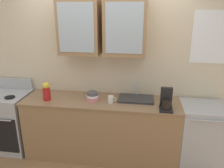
% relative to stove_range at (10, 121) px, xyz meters
% --- Properties ---
extents(ground_plane, '(10.00, 10.00, 0.00)m').
position_rel_stove_range_xyz_m(ground_plane, '(1.51, 0.00, -0.47)').
color(ground_plane, '#936B47').
extents(back_wall_unit, '(4.00, 0.43, 2.58)m').
position_rel_stove_range_xyz_m(back_wall_unit, '(1.52, 0.32, 0.97)').
color(back_wall_unit, beige).
rests_on(back_wall_unit, ground_plane).
extents(counter, '(2.29, 0.64, 0.93)m').
position_rel_stove_range_xyz_m(counter, '(1.51, 0.00, -0.01)').
color(counter, '#93704C').
rests_on(counter, ground_plane).
extents(stove_range, '(0.65, 0.65, 1.11)m').
position_rel_stove_range_xyz_m(stove_range, '(0.00, 0.00, 0.00)').
color(stove_range, '#ADAFB5').
rests_on(stove_range, ground_plane).
extents(sink_faucet, '(0.51, 0.33, 0.23)m').
position_rel_stove_range_xyz_m(sink_faucet, '(2.02, 0.09, 0.48)').
color(sink_faucet, '#2D2D30').
rests_on(sink_faucet, counter).
extents(bowl_stack, '(0.18, 0.18, 0.12)m').
position_rel_stove_range_xyz_m(bowl_stack, '(1.39, -0.01, 0.51)').
color(bowl_stack, '#D87F84').
rests_on(bowl_stack, counter).
extents(vase, '(0.11, 0.11, 0.27)m').
position_rel_stove_range_xyz_m(vase, '(0.73, -0.10, 0.59)').
color(vase, '#B21E1E').
rests_on(vase, counter).
extents(cup_near_sink, '(0.12, 0.08, 0.10)m').
position_rel_stove_range_xyz_m(cup_near_sink, '(1.67, -0.07, 0.51)').
color(cup_near_sink, silver).
rests_on(cup_near_sink, counter).
extents(dishwasher, '(0.63, 0.62, 0.93)m').
position_rel_stove_range_xyz_m(dishwasher, '(2.96, -0.00, -0.01)').
color(dishwasher, '#ADAFB5').
rests_on(dishwasher, ground_plane).
extents(coffee_maker, '(0.17, 0.20, 0.29)m').
position_rel_stove_range_xyz_m(coffee_maker, '(2.42, -0.18, 0.56)').
color(coffee_maker, black).
rests_on(coffee_maker, counter).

